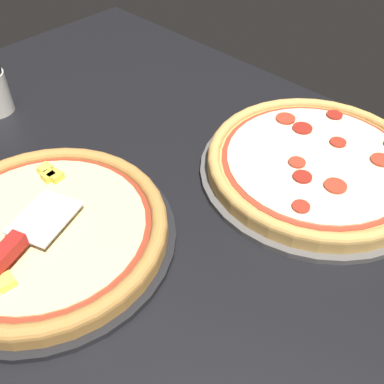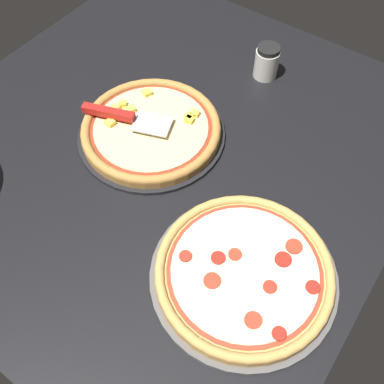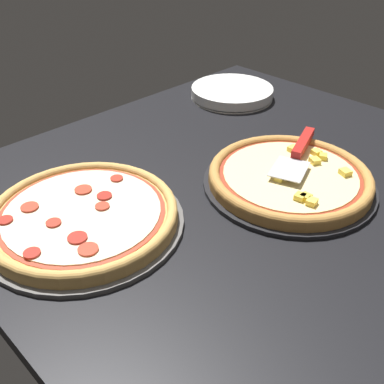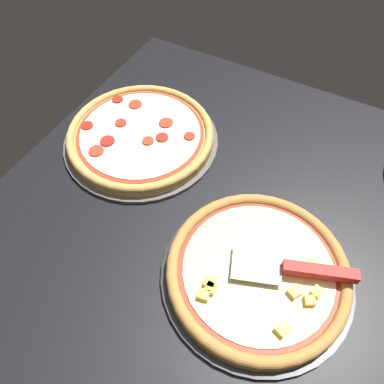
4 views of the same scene
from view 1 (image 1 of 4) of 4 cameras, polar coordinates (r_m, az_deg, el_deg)
name	(u,v)px [view 1 (image 1 of 4)]	position (r cm, az deg, el deg)	size (l,w,h in cm)	color
ground_plane	(73,234)	(73.38, -14.84, -5.15)	(125.87, 119.63, 3.60)	black
pizza_pan_front	(50,240)	(70.36, -17.64, -5.85)	(38.40, 38.40, 1.00)	black
pizza_front	(46,231)	(68.88, -18.03, -4.72)	(36.09, 36.09, 3.57)	#B77F3D
pizza_pan_back	(314,172)	(80.85, 15.22, 2.52)	(39.63, 39.63, 1.00)	#565451
pizza_back	(316,162)	(79.53, 15.51, 3.68)	(37.25, 37.25, 3.11)	tan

